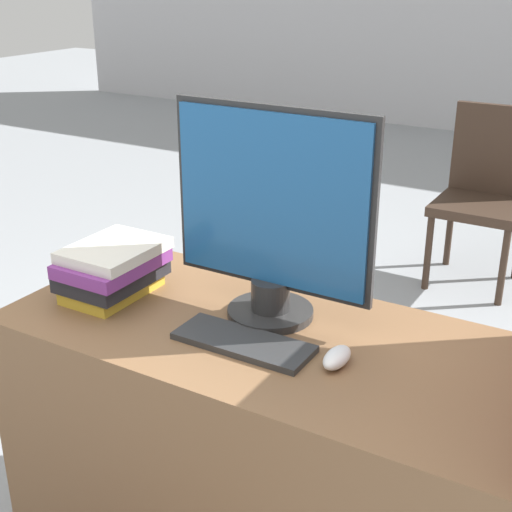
{
  "coord_description": "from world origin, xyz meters",
  "views": [
    {
      "loc": [
        0.74,
        -1.02,
        1.6
      ],
      "look_at": [
        -0.02,
        0.27,
        0.98
      ],
      "focal_mm": 50.0,
      "sensor_mm": 36.0,
      "label": 1
    }
  ],
  "objects_px": {
    "keyboard": "(243,342)",
    "far_chair": "(486,188)",
    "monitor": "(271,218)",
    "mouse": "(337,358)",
    "book_stack": "(113,269)"
  },
  "relations": [
    {
      "from": "far_chair",
      "to": "keyboard",
      "type": "bearing_deg",
      "value": -75.49
    },
    {
      "from": "keyboard",
      "to": "mouse",
      "type": "height_order",
      "value": "mouse"
    },
    {
      "from": "monitor",
      "to": "far_chair",
      "type": "bearing_deg",
      "value": 89.91
    },
    {
      "from": "monitor",
      "to": "keyboard",
      "type": "height_order",
      "value": "monitor"
    },
    {
      "from": "monitor",
      "to": "mouse",
      "type": "distance_m",
      "value": 0.37
    },
    {
      "from": "mouse",
      "to": "book_stack",
      "type": "height_order",
      "value": "book_stack"
    },
    {
      "from": "keyboard",
      "to": "mouse",
      "type": "relative_size",
      "value": 3.3
    },
    {
      "from": "keyboard",
      "to": "mouse",
      "type": "distance_m",
      "value": 0.23
    },
    {
      "from": "keyboard",
      "to": "far_chair",
      "type": "distance_m",
      "value": 2.46
    },
    {
      "from": "mouse",
      "to": "monitor",
      "type": "bearing_deg",
      "value": 150.91
    },
    {
      "from": "monitor",
      "to": "keyboard",
      "type": "distance_m",
      "value": 0.3
    },
    {
      "from": "monitor",
      "to": "keyboard",
      "type": "relative_size",
      "value": 1.6
    },
    {
      "from": "keyboard",
      "to": "mouse",
      "type": "bearing_deg",
      "value": 7.51
    },
    {
      "from": "monitor",
      "to": "far_chair",
      "type": "xyz_separation_m",
      "value": [
        0.0,
        2.28,
        -0.52
      ]
    },
    {
      "from": "monitor",
      "to": "mouse",
      "type": "bearing_deg",
      "value": -29.09
    }
  ]
}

